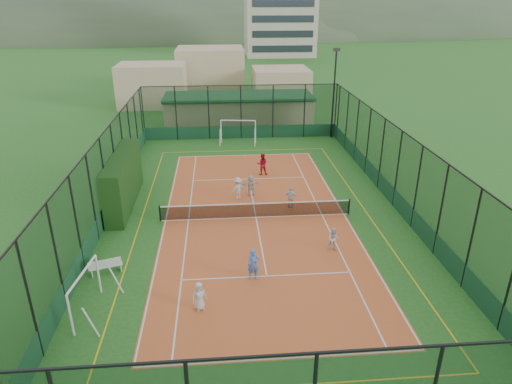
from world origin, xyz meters
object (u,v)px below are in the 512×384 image
white_bench (106,265)px  child_near_mid (253,264)px  child_far_left (238,188)px  coach (262,164)px  child_far_back (251,185)px  child_far_right (291,197)px  futsal_goal_near (85,293)px  child_near_right (334,239)px  clubhouse (239,110)px  futsal_goal_far (238,132)px  floodlight_ne (334,94)px  child_near_left (199,296)px

white_bench → child_near_mid: child_near_mid is taller
child_far_left → coach: bearing=-150.9°
child_far_back → white_bench: bearing=32.9°
child_far_left → child_far_right: (3.33, -1.64, -0.04)m
child_near_mid → child_far_right: size_ratio=1.10×
futsal_goal_near → child_near_right: 12.47m
clubhouse → white_bench: (-7.80, -27.47, -1.14)m
white_bench → futsal_goal_near: futsal_goal_near is taller
futsal_goal_far → floodlight_ne: bearing=14.2°
child_near_mid → white_bench: bearing=165.4°
futsal_goal_far → coach: size_ratio=1.97×
white_bench → child_far_back: bearing=31.4°
child_near_mid → clubhouse: bearing=82.6°
child_near_mid → child_far_left: size_ratio=1.04×
floodlight_ne → futsal_goal_far: 9.52m
clubhouse → futsal_goal_near: size_ratio=5.03×
white_bench → child_far_back: (7.73, 8.89, 0.30)m
white_bench → child_far_left: size_ratio=1.02×
floodlight_ne → white_bench: floodlight_ne is taller
child_near_left → child_far_left: size_ratio=0.87×
clubhouse → futsal_goal_near: clubhouse is taller
coach → clubhouse: bearing=-81.4°
child_far_left → child_far_back: 1.09m
child_far_back → floodlight_ne: bearing=-139.5°
futsal_goal_near → child_far_left: futsal_goal_near is taller
child_far_left → child_far_right: size_ratio=1.06×
child_near_right → coach: coach is taller
child_near_mid → child_far_right: 8.30m
child_far_back → futsal_goal_near: bearing=40.4°
child_near_left → coach: 16.46m
clubhouse → child_near_right: bearing=-81.8°
child_far_right → coach: 6.18m
futsal_goal_far → child_far_back: (0.28, -12.11, -0.32)m
futsal_goal_near → child_far_left: bearing=-23.4°
floodlight_ne → futsal_goal_near: (-16.53, -25.09, -3.15)m
futsal_goal_near → child_near_right: (11.72, 4.26, -0.30)m
child_far_back → child_near_left: bearing=59.5°
child_near_right → child_far_right: bearing=115.2°
futsal_goal_far → child_far_back: size_ratio=2.25×
white_bench → child_far_back: 11.79m
child_near_mid → child_near_right: (4.44, 2.32, -0.13)m
coach → child_near_right: bearing=107.7°
child_far_left → coach: 4.87m
futsal_goal_far → child_near_right: (4.13, -19.76, -0.38)m
floodlight_ne → clubhouse: (-8.60, 5.40, -2.55)m
white_bench → child_far_right: 12.14m
futsal_goal_near → child_far_left: 13.29m
child_far_right → coach: coach is taller
floodlight_ne → child_far_back: size_ratio=5.69×
floodlight_ne → child_near_mid: size_ratio=5.22×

